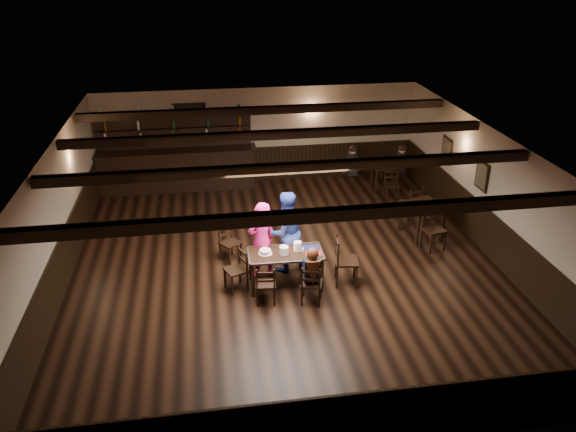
{
  "coord_description": "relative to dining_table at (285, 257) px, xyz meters",
  "views": [
    {
      "loc": [
        -1.55,
        -10.25,
        6.13
      ],
      "look_at": [
        0.08,
        0.2,
        1.07
      ],
      "focal_mm": 35.0,
      "sensor_mm": 36.0,
      "label": 1
    }
  ],
  "objects": [
    {
      "name": "dining_table",
      "position": [
        0.0,
        0.0,
        0.0
      ],
      "size": [
        1.48,
        0.76,
        0.75
      ],
      "color": "black",
      "rests_on": "ground"
    },
    {
      "name": "menu_red",
      "position": [
        0.54,
        -0.09,
        0.09
      ],
      "size": [
        0.33,
        0.24,
        0.0
      ],
      "primitive_type": "cube",
      "rotation": [
        0.0,
        0.0,
        -0.05
      ],
      "color": "maroon",
      "rests_on": "dining_table"
    },
    {
      "name": "cake",
      "position": [
        -0.4,
        0.03,
        0.13
      ],
      "size": [
        0.27,
        0.27,
        0.09
      ],
      "color": "white",
      "rests_on": "dining_table"
    },
    {
      "name": "back_table_b",
      "position": [
        3.49,
        4.5,
        -0.02
      ],
      "size": [
        0.8,
        0.8,
        0.75
      ],
      "color": "black",
      "rests_on": "ground"
    },
    {
      "name": "man_blue",
      "position": [
        0.11,
        0.66,
        0.21
      ],
      "size": [
        1.0,
        0.87,
        1.75
      ],
      "primitive_type": "imported",
      "rotation": [
        0.0,
        0.0,
        3.42
      ],
      "color": "navy",
      "rests_on": "ground"
    },
    {
      "name": "drink_glass",
      "position": [
        0.27,
        0.13,
        0.14
      ],
      "size": [
        0.06,
        0.06,
        0.1
      ],
      "primitive_type": "cylinder",
      "color": "silver",
      "rests_on": "dining_table"
    },
    {
      "name": "ground",
      "position": [
        0.12,
        0.77,
        -0.66
      ],
      "size": [
        10.0,
        10.0,
        0.0
      ],
      "primitive_type": "plane",
      "color": "black",
      "rests_on": "ground"
    },
    {
      "name": "back_table_a",
      "position": [
        3.5,
        1.73,
        -0.01
      ],
      "size": [
        1.07,
        1.07,
        0.75
      ],
      "color": "black",
      "rests_on": "ground"
    },
    {
      "name": "chair_end_left",
      "position": [
        -0.91,
        0.05,
        -0.15
      ],
      "size": [
        0.51,
        0.52,
        0.87
      ],
      "color": "black",
      "rests_on": "ground"
    },
    {
      "name": "chair_near_right",
      "position": [
        0.38,
        -0.72,
        -0.18
      ],
      "size": [
        0.48,
        0.47,
        0.83
      ],
      "color": "black",
      "rests_on": "ground"
    },
    {
      "name": "salt_shaker",
      "position": [
        0.34,
        -0.04,
        0.14
      ],
      "size": [
        0.04,
        0.04,
        0.09
      ],
      "primitive_type": "cylinder",
      "color": "silver",
      "rests_on": "dining_table"
    },
    {
      "name": "menu_blue",
      "position": [
        0.52,
        0.12,
        0.09
      ],
      "size": [
        0.37,
        0.27,
        0.0
      ],
      "primitive_type": "cube",
      "rotation": [
        0.0,
        0.0,
        -0.11
      ],
      "color": "#101954",
      "rests_on": "dining_table"
    },
    {
      "name": "seated_person",
      "position": [
        0.4,
        -0.66,
        0.13
      ],
      "size": [
        0.31,
        0.46,
        0.75
      ],
      "color": "black",
      "rests_on": "ground"
    },
    {
      "name": "pepper_shaker",
      "position": [
        0.47,
        -0.13,
        0.13
      ],
      "size": [
        0.03,
        0.03,
        0.08
      ],
      "primitive_type": "cylinder",
      "color": "#A5A8AD",
      "rests_on": "dining_table"
    },
    {
      "name": "plate_stack_a",
      "position": [
        -0.03,
        -0.05,
        0.17
      ],
      "size": [
        0.18,
        0.18,
        0.16
      ],
      "primitive_type": "cylinder",
      "color": "white",
      "rests_on": "dining_table"
    },
    {
      "name": "woman_pink",
      "position": [
        -0.41,
        0.43,
        0.17
      ],
      "size": [
        0.71,
        0.6,
        1.67
      ],
      "primitive_type": "imported",
      "rotation": [
        0.0,
        0.0,
        3.52
      ],
      "color": "#FF1C92",
      "rests_on": "ground"
    },
    {
      "name": "bg_patron_right",
      "position": [
        3.96,
        4.62,
        0.19
      ],
      "size": [
        0.28,
        0.4,
        0.77
      ],
      "color": "black",
      "rests_on": "ground"
    },
    {
      "name": "chair_near_left",
      "position": [
        -0.47,
        -0.58,
        -0.19
      ],
      "size": [
        0.41,
        0.39,
        0.8
      ],
      "color": "black",
      "rests_on": "ground"
    },
    {
      "name": "chair_far_pushed",
      "position": [
        -1.06,
        1.26,
        -0.18
      ],
      "size": [
        0.52,
        0.52,
        0.82
      ],
      "color": "black",
      "rests_on": "ground"
    },
    {
      "name": "plate_stack_b",
      "position": [
        0.25,
        0.06,
        0.18
      ],
      "size": [
        0.16,
        0.16,
        0.19
      ],
      "primitive_type": "cylinder",
      "color": "white",
      "rests_on": "dining_table"
    },
    {
      "name": "bg_patron_left",
      "position": [
        2.57,
        4.66,
        0.21
      ],
      "size": [
        0.26,
        0.41,
        0.82
      ],
      "color": "black",
      "rests_on": "ground"
    },
    {
      "name": "chair_end_right",
      "position": [
        1.13,
        -0.08,
        -0.07
      ],
      "size": [
        0.53,
        0.54,
        1.02
      ],
      "color": "black",
      "rests_on": "ground"
    },
    {
      "name": "tea_light",
      "position": [
        0.01,
        0.07,
        0.11
      ],
      "size": [
        0.06,
        0.06,
        0.06
      ],
      "color": "#A5A8AD",
      "rests_on": "dining_table"
    },
    {
      "name": "bar_counter",
      "position": [
        -2.22,
        5.49,
        0.06
      ],
      "size": [
        4.41,
        0.7,
        2.2
      ],
      "color": "black",
      "rests_on": "ground"
    },
    {
      "name": "room_shell",
      "position": [
        0.13,
        0.81,
        1.08
      ],
      "size": [
        9.02,
        10.02,
        2.71
      ],
      "color": "#BCB39C",
      "rests_on": "ground"
    }
  ]
}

